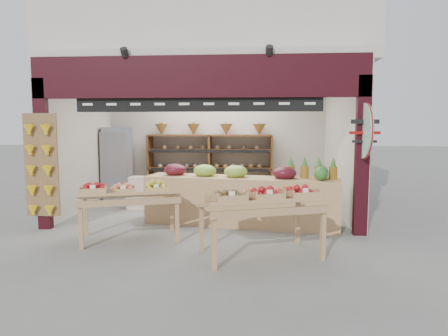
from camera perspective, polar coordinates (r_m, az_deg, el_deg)
ground at (r=8.06m, az=-2.68°, el=-7.10°), size 60.00×60.00×0.00m
shop_structure at (r=9.69m, az=-1.56°, el=18.48°), size 6.36×5.12×5.40m
banana_board at (r=7.62m, az=-24.72°, el=0.10°), size 0.60×0.15×1.80m
gift_sign at (r=6.88m, az=19.43°, el=5.02°), size 0.04×0.93×0.92m
back_shelving at (r=9.82m, az=-2.03°, el=1.93°), size 3.06×0.50×1.88m
refrigerator at (r=10.14m, az=-14.86°, el=0.56°), size 0.86×0.86×1.80m
cardboard_stack at (r=9.04m, az=-10.66°, el=-4.07°), size 1.01×0.74×0.72m
mid_counter at (r=7.41m, az=2.33°, el=-4.41°), size 3.64×1.30×1.11m
display_table_left at (r=6.65m, az=-14.30°, el=-3.48°), size 1.74×1.31×1.00m
display_table_right at (r=5.60m, az=5.24°, el=-4.39°), size 1.85×1.39×1.04m
watermelon_pile at (r=7.62m, az=11.37°, el=-6.65°), size 0.68×0.63×0.48m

